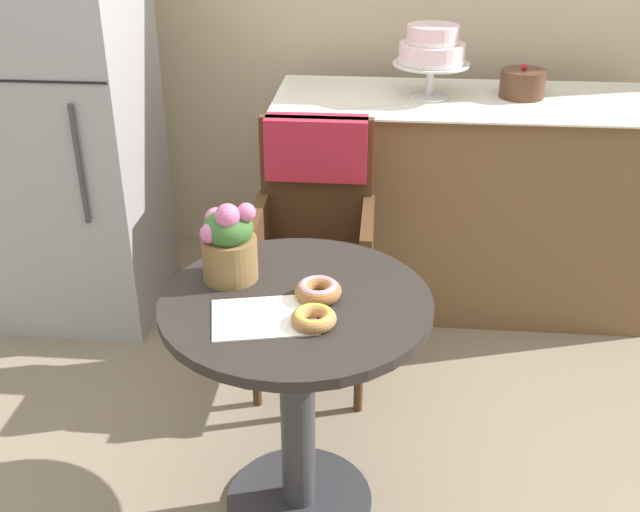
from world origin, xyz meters
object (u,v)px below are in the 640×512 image
object	(u,v)px
refrigerator	(62,115)
flower_vase	(229,242)
wicker_chair	(314,212)
tiered_cake_stand	(432,50)
donut_mid	(318,290)
cafe_table	(297,365)
donut_front	(314,318)
round_layer_cake	(522,84)

from	to	relation	value
refrigerator	flower_vase	bearing A→B (deg)	-49.44
wicker_chair	tiered_cake_stand	xyz separation A→B (m)	(0.41, 0.57, 0.45)
wicker_chair	donut_mid	world-z (taller)	wicker_chair
flower_vase	tiered_cake_stand	xyz separation A→B (m)	(0.57, 1.20, 0.26)
wicker_chair	flower_vase	distance (m)	0.69
cafe_table	donut_front	world-z (taller)	donut_front
wicker_chair	refrigerator	xyz separation A→B (m)	(-1.03, 0.37, 0.21)
flower_vase	tiered_cake_stand	world-z (taller)	tiered_cake_stand
wicker_chair	flower_vase	world-z (taller)	wicker_chair
tiered_cake_stand	cafe_table	bearing A→B (deg)	-106.43
refrigerator	round_layer_cake	bearing A→B (deg)	7.58
donut_front	flower_vase	distance (m)	0.34
donut_front	round_layer_cake	distance (m)	1.63
cafe_table	donut_mid	world-z (taller)	donut_mid
wicker_chair	tiered_cake_stand	world-z (taller)	tiered_cake_stand
tiered_cake_stand	refrigerator	xyz separation A→B (m)	(-1.43, -0.20, -0.24)
cafe_table	flower_vase	bearing A→B (deg)	153.29
cafe_table	donut_mid	distance (m)	0.24
donut_front	refrigerator	bearing A→B (deg)	132.22
flower_vase	refrigerator	xyz separation A→B (m)	(-0.86, 1.00, 0.02)
donut_mid	refrigerator	world-z (taller)	refrigerator
flower_vase	refrigerator	world-z (taller)	refrigerator
cafe_table	donut_front	xyz separation A→B (m)	(0.06, -0.12, 0.23)
cafe_table	wicker_chair	xyz separation A→B (m)	(-0.02, 0.73, 0.13)
round_layer_cake	tiered_cake_stand	bearing A→B (deg)	-173.84
wicker_chair	donut_front	world-z (taller)	wicker_chair
cafe_table	refrigerator	xyz separation A→B (m)	(-1.05, 1.10, 0.34)
wicker_chair	flower_vase	size ratio (longest dim) A/B	4.15
donut_front	tiered_cake_stand	xyz separation A→B (m)	(0.33, 1.42, 0.35)
cafe_table	wicker_chair	bearing A→B (deg)	91.72
wicker_chair	round_layer_cake	xyz separation A→B (m)	(0.77, 0.61, 0.31)
tiered_cake_stand	refrigerator	bearing A→B (deg)	-172.05
wicker_chair	donut_mid	distance (m)	0.74
wicker_chair	tiered_cake_stand	distance (m)	0.83
wicker_chair	donut_mid	bearing A→B (deg)	-80.43
donut_front	round_layer_cake	world-z (taller)	round_layer_cake
donut_front	flower_vase	bearing A→B (deg)	138.84
flower_vase	refrigerator	size ratio (longest dim) A/B	0.14
donut_mid	round_layer_cake	world-z (taller)	round_layer_cake
flower_vase	refrigerator	distance (m)	1.32
flower_vase	cafe_table	bearing A→B (deg)	-26.71
wicker_chair	tiered_cake_stand	bearing A→B (deg)	57.70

